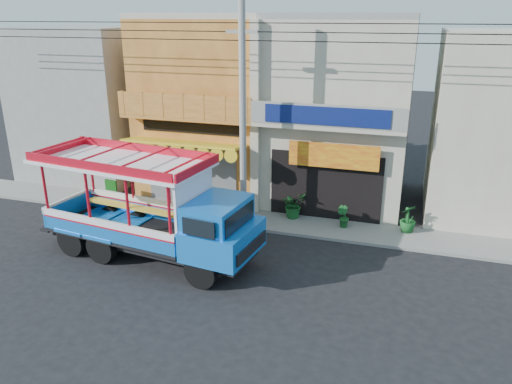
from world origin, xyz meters
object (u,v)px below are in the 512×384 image
songthaew_truck (162,213)px  potted_plant_c (408,219)px  potted_plant_a (293,205)px  potted_plant_b (343,217)px  green_sign (112,192)px  utility_pole (246,104)px

songthaew_truck → potted_plant_c: 9.48m
potted_plant_a → potted_plant_b: size_ratio=1.27×
green_sign → potted_plant_a: (8.40, 0.54, 0.15)m
potted_plant_b → utility_pole: bearing=40.3°
potted_plant_c → green_sign: bearing=-50.9°
potted_plant_a → potted_plant_c: size_ratio=1.02×
utility_pole → green_sign: bearing=173.6°
potted_plant_b → potted_plant_c: potted_plant_c is taller
potted_plant_b → green_sign: bearing=27.2°
utility_pole → potted_plant_c: (6.23, 1.22, -4.36)m
utility_pole → green_sign: (-6.79, 0.77, -4.50)m
potted_plant_a → potted_plant_b: (2.13, -0.38, -0.12)m
green_sign → potted_plant_b: green_sign is taller
potted_plant_a → potted_plant_c: 4.62m
songthaew_truck → potted_plant_c: (8.08, 4.83, -1.14)m
songthaew_truck → green_sign: (-4.94, 4.37, -1.28)m
songthaew_truck → green_sign: 6.72m
utility_pole → green_sign: utility_pole is taller
green_sign → potted_plant_a: bearing=3.6°
songthaew_truck → green_sign: songthaew_truck is taller
potted_plant_b → potted_plant_c: (2.48, 0.30, 0.11)m
potted_plant_a → green_sign: bearing=130.1°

